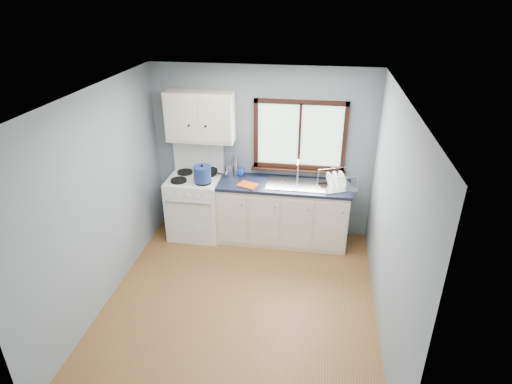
# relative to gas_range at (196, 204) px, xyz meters

# --- Properties ---
(floor) EXTENTS (3.20, 3.60, 0.02)m
(floor) POSITION_rel_gas_range_xyz_m (0.95, -1.47, -0.50)
(floor) COLOR brown
(floor) RESTS_ON ground
(ceiling) EXTENTS (3.20, 3.60, 0.02)m
(ceiling) POSITION_rel_gas_range_xyz_m (0.95, -1.47, 2.02)
(ceiling) COLOR white
(ceiling) RESTS_ON wall_back
(wall_back) EXTENTS (3.20, 0.02, 2.50)m
(wall_back) POSITION_rel_gas_range_xyz_m (0.95, 0.34, 0.76)
(wall_back) COLOR gray
(wall_back) RESTS_ON ground
(wall_front) EXTENTS (3.20, 0.02, 2.50)m
(wall_front) POSITION_rel_gas_range_xyz_m (0.95, -3.28, 0.76)
(wall_front) COLOR gray
(wall_front) RESTS_ON ground
(wall_left) EXTENTS (0.02, 3.60, 2.50)m
(wall_left) POSITION_rel_gas_range_xyz_m (-0.66, -1.47, 0.76)
(wall_left) COLOR gray
(wall_left) RESTS_ON ground
(wall_right) EXTENTS (0.02, 3.60, 2.50)m
(wall_right) POSITION_rel_gas_range_xyz_m (2.56, -1.47, 0.76)
(wall_right) COLOR gray
(wall_right) RESTS_ON ground
(gas_range) EXTENTS (0.76, 0.69, 1.36)m
(gas_range) POSITION_rel_gas_range_xyz_m (0.00, 0.00, 0.00)
(gas_range) COLOR white
(gas_range) RESTS_ON floor
(base_cabinets) EXTENTS (1.85, 0.60, 0.88)m
(base_cabinets) POSITION_rel_gas_range_xyz_m (1.31, 0.02, -0.08)
(base_cabinets) COLOR beige
(base_cabinets) RESTS_ON floor
(countertop) EXTENTS (1.89, 0.64, 0.04)m
(countertop) POSITION_rel_gas_range_xyz_m (1.31, 0.02, 0.41)
(countertop) COLOR black
(countertop) RESTS_ON base_cabinets
(sink) EXTENTS (0.84, 0.46, 0.44)m
(sink) POSITION_rel_gas_range_xyz_m (1.49, 0.02, 0.37)
(sink) COLOR silver
(sink) RESTS_ON countertop
(window) EXTENTS (1.36, 0.10, 1.03)m
(window) POSITION_rel_gas_range_xyz_m (1.48, 0.30, 0.98)
(window) COLOR #9EC6A8
(window) RESTS_ON wall_back
(upper_cabinets) EXTENTS (0.95, 0.35, 0.70)m
(upper_cabinets) POSITION_rel_gas_range_xyz_m (0.10, 0.15, 1.31)
(upper_cabinets) COLOR beige
(upper_cabinets) RESTS_ON wall_back
(skillet) EXTENTS (0.36, 0.30, 0.04)m
(skillet) POSITION_rel_gas_range_xyz_m (0.20, 0.16, 0.49)
(skillet) COLOR black
(skillet) RESTS_ON gas_range
(stockpot) EXTENTS (0.29, 0.29, 0.25)m
(stockpot) POSITION_rel_gas_range_xyz_m (0.17, -0.15, 0.58)
(stockpot) COLOR navy
(stockpot) RESTS_ON gas_range
(utensil_crock) EXTENTS (0.16, 0.16, 0.39)m
(utensil_crock) POSITION_rel_gas_range_xyz_m (0.48, 0.17, 0.51)
(utensil_crock) COLOR silver
(utensil_crock) RESTS_ON countertop
(thermos) EXTENTS (0.09, 0.09, 0.31)m
(thermos) POSITION_rel_gas_range_xyz_m (0.58, 0.20, 0.58)
(thermos) COLOR silver
(thermos) RESTS_ON countertop
(soap_bottle) EXTENTS (0.11, 0.11, 0.26)m
(soap_bottle) POSITION_rel_gas_range_xyz_m (0.65, 0.17, 0.56)
(soap_bottle) COLOR blue
(soap_bottle) RESTS_ON countertop
(dish_towel) EXTENTS (0.32, 0.28, 0.02)m
(dish_towel) POSITION_rel_gas_range_xyz_m (0.82, -0.13, 0.44)
(dish_towel) COLOR #C44B10
(dish_towel) RESTS_ON countertop
(dish_rack) EXTENTS (0.57, 0.51, 0.24)m
(dish_rack) POSITION_rel_gas_range_xyz_m (2.04, -0.00, 0.49)
(dish_rack) COLOR silver
(dish_rack) RESTS_ON countertop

